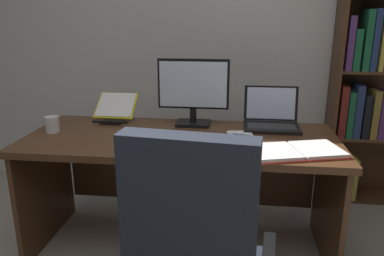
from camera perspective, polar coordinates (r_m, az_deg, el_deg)
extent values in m
cube|color=beige|center=(3.25, 1.18, 14.77)|extent=(5.05, 0.12, 2.70)
cube|color=#4C2D19|center=(2.29, -1.77, -1.74)|extent=(1.87, 0.78, 0.04)
cube|color=#4C2D19|center=(2.71, -21.09, -8.50)|extent=(0.03, 0.72, 0.72)
cube|color=#4C2D19|center=(2.48, 19.74, -10.76)|extent=(0.03, 0.72, 0.72)
cube|color=#4C2D19|center=(2.75, -0.57, -6.14)|extent=(1.75, 0.03, 0.50)
cube|color=#4C2D19|center=(3.13, 20.84, 8.11)|extent=(0.02, 0.28, 2.10)
cube|color=#4C2D19|center=(3.53, 25.53, -9.23)|extent=(0.78, 0.26, 0.02)
cube|color=black|center=(3.32, 20.30, -6.74)|extent=(0.03, 0.18, 0.35)
cube|color=maroon|center=(3.35, 20.95, -7.29)|extent=(0.03, 0.18, 0.28)
cube|color=#195633|center=(3.37, 21.86, -7.10)|extent=(0.06, 0.21, 0.29)
cube|color=gold|center=(3.38, 22.93, -6.69)|extent=(0.03, 0.21, 0.34)
cube|color=#4C2D19|center=(3.35, 26.63, -1.19)|extent=(0.78, 0.26, 0.02)
cube|color=maroon|center=(3.16, 21.47, 2.40)|extent=(0.05, 0.18, 0.40)
cube|color=#195633|center=(3.19, 22.38, 2.02)|extent=(0.05, 0.20, 0.36)
cube|color=navy|center=(3.19, 23.38, 2.42)|extent=(0.05, 0.19, 0.41)
cube|color=black|center=(3.21, 24.46, 1.71)|extent=(0.05, 0.16, 0.34)
cube|color=olive|center=(3.22, 25.53, 1.92)|extent=(0.05, 0.16, 0.37)
cube|color=#512D66|center=(3.27, 26.29, 1.94)|extent=(0.05, 0.22, 0.36)
cube|color=#512D66|center=(3.08, 22.43, 11.70)|extent=(0.04, 0.17, 0.39)
cube|color=#195633|center=(3.11, 23.25, 10.78)|extent=(0.05, 0.19, 0.30)
cube|color=#195633|center=(3.11, 24.60, 11.91)|extent=(0.05, 0.18, 0.44)
cube|color=navy|center=(3.12, 25.58, 11.84)|extent=(0.04, 0.16, 0.44)
cube|color=gold|center=(3.16, 26.35, 11.30)|extent=(0.03, 0.20, 0.39)
cube|color=#232833|center=(1.37, -0.60, -14.51)|extent=(0.48, 0.15, 0.66)
cube|color=black|center=(1.73, -8.33, -16.75)|extent=(0.09, 0.39, 0.04)
cube|color=black|center=(2.52, 0.18, 0.71)|extent=(0.22, 0.16, 0.02)
cylinder|color=black|center=(2.50, 0.18, 1.92)|extent=(0.04, 0.04, 0.09)
cube|color=black|center=(2.47, 0.21, 6.62)|extent=(0.46, 0.02, 0.32)
cube|color=silver|center=(2.45, 0.15, 6.54)|extent=(0.43, 0.00, 0.29)
cube|color=black|center=(2.47, 11.85, 0.07)|extent=(0.35, 0.24, 0.02)
cube|color=#2D2D30|center=(2.45, 11.90, 0.23)|extent=(0.30, 0.13, 0.00)
cube|color=black|center=(2.58, 11.76, 3.66)|extent=(0.35, 0.05, 0.23)
cube|color=silver|center=(2.58, 11.77, 3.66)|extent=(0.32, 0.04, 0.20)
cube|color=black|center=(2.12, -1.15, -2.32)|extent=(0.42, 0.15, 0.02)
ellipsoid|color=black|center=(2.18, -8.98, -1.78)|extent=(0.06, 0.10, 0.04)
cube|color=black|center=(2.62, -11.89, 0.89)|extent=(0.14, 0.12, 0.01)
cube|color=black|center=(2.57, -12.22, 0.87)|extent=(0.24, 0.01, 0.01)
cube|color=yellow|center=(2.69, -11.30, 3.32)|extent=(0.27, 0.21, 0.14)
cube|color=white|center=(2.69, -11.34, 3.47)|extent=(0.25, 0.19, 0.13)
cube|color=#DB422D|center=(2.04, 12.19, -3.78)|extent=(0.31, 0.32, 0.01)
cube|color=#DB422D|center=(2.14, 18.34, -3.30)|extent=(0.31, 0.32, 0.01)
cube|color=white|center=(2.03, 12.21, -3.46)|extent=(0.29, 0.30, 0.02)
cube|color=white|center=(2.13, 18.37, -3.00)|extent=(0.29, 0.30, 0.02)
cylinder|color=#B7B7BC|center=(2.08, 15.35, -3.33)|extent=(0.08, 0.23, 0.02)
cube|color=white|center=(2.28, 7.36, -1.27)|extent=(0.18, 0.23, 0.01)
cylinder|color=navy|center=(2.28, 7.87, -1.07)|extent=(0.14, 0.05, 0.01)
cylinder|color=silver|center=(2.50, -20.25, 0.51)|extent=(0.08, 0.08, 0.10)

